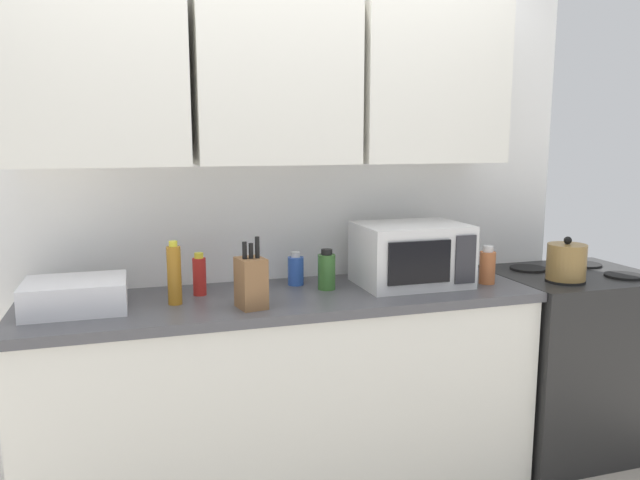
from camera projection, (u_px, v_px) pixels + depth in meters
name	position (u px, v px, depth m)	size (l,w,h in m)	color
wall_back_with_cabinets	(271.00, 136.00, 2.73)	(3.05, 0.38, 2.60)	white
counter_run	(286.00, 393.00, 2.69)	(2.18, 0.63, 0.90)	white
stove_range	(569.00, 359.00, 3.11)	(0.76, 0.64, 0.91)	black
kettle	(566.00, 262.00, 2.83)	(0.18, 0.18, 0.20)	olive
microwave	(411.00, 254.00, 2.78)	(0.48, 0.37, 0.28)	silver
dish_rack	(76.00, 295.00, 2.37)	(0.38, 0.30, 0.12)	silver
knife_block	(251.00, 282.00, 2.40)	(0.12, 0.14, 0.28)	brown
bottle_blue_cleaner	(296.00, 270.00, 2.78)	(0.07, 0.07, 0.15)	#2D56B7
bottle_amber_vinegar	(174.00, 274.00, 2.45)	(0.06, 0.06, 0.26)	#AD701E
bottle_spice_jar	(487.00, 266.00, 2.81)	(0.07, 0.07, 0.18)	#BC6638
bottle_green_oil	(327.00, 271.00, 2.70)	(0.08, 0.08, 0.18)	#386B2D
bottle_red_sauce	(199.00, 275.00, 2.60)	(0.06, 0.06, 0.18)	red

